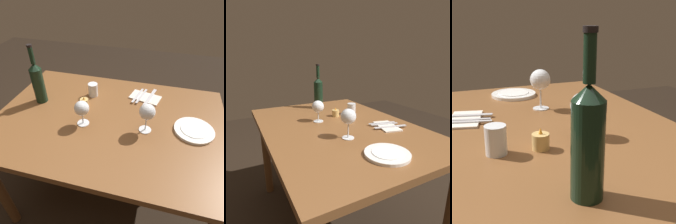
{
  "view_description": "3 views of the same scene",
  "coord_description": "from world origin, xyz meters",
  "views": [
    {
      "loc": [
        0.25,
        -0.89,
        1.5
      ],
      "look_at": [
        0.02,
        -0.01,
        0.8
      ],
      "focal_mm": 33.49,
      "sensor_mm": 36.0,
      "label": 1
    },
    {
      "loc": [
        1.09,
        -0.57,
        1.18
      ],
      "look_at": [
        -0.04,
        0.03,
        0.81
      ],
      "focal_mm": 32.67,
      "sensor_mm": 36.0,
      "label": 2
    },
    {
      "loc": [
        -1.02,
        0.34,
        1.13
      ],
      "look_at": [
        -0.06,
        -0.04,
        0.81
      ],
      "focal_mm": 52.02,
      "sensor_mm": 36.0,
      "label": 3
    }
  ],
  "objects": [
    {
      "name": "votive_candle",
      "position": [
        -0.18,
        0.08,
        0.76
      ],
      "size": [
        0.05,
        0.05,
        0.07
      ],
      "color": "#DBB266",
      "rests_on": "dining_table"
    },
    {
      "name": "dinner_plate",
      "position": [
        0.46,
        0.01,
        0.75
      ],
      "size": [
        0.21,
        0.21,
        0.02
      ],
      "color": "white",
      "rests_on": "dining_table"
    },
    {
      "name": "wine_bottle",
      "position": [
        -0.46,
        0.06,
        0.88
      ],
      "size": [
        0.07,
        0.07,
        0.36
      ],
      "color": "black",
      "rests_on": "dining_table"
    },
    {
      "name": "fork_outer",
      "position": [
        0.12,
        0.26,
        0.75
      ],
      "size": [
        0.06,
        0.18,
        0.0
      ],
      "color": "silver",
      "rests_on": "folded_napkin"
    },
    {
      "name": "wine_glass_right",
      "position": [
        -0.13,
        -0.08,
        0.84
      ],
      "size": [
        0.08,
        0.08,
        0.14
      ],
      "color": "white",
      "rests_on": "dining_table"
    },
    {
      "name": "water_tumbler",
      "position": [
        -0.16,
        0.2,
        0.78
      ],
      "size": [
        0.06,
        0.06,
        0.09
      ],
      "color": "white",
      "rests_on": "dining_table"
    },
    {
      "name": "folded_napkin",
      "position": [
        0.17,
        0.26,
        0.74
      ],
      "size": [
        0.21,
        0.15,
        0.01
      ],
      "color": "silver",
      "rests_on": "dining_table"
    },
    {
      "name": "dining_table",
      "position": [
        0.0,
        0.0,
        0.65
      ],
      "size": [
        1.3,
        0.9,
        0.74
      ],
      "color": "brown",
      "rests_on": "ground"
    },
    {
      "name": "table_knife",
      "position": [
        0.2,
        0.26,
        0.75
      ],
      "size": [
        0.07,
        0.21,
        0.0
      ],
      "color": "silver",
      "rests_on": "folded_napkin"
    },
    {
      "name": "fork_inner",
      "position": [
        0.15,
        0.26,
        0.75
      ],
      "size": [
        0.06,
        0.18,
        0.0
      ],
      "color": "silver",
      "rests_on": "folded_napkin"
    },
    {
      "name": "wine_glass_left",
      "position": [
        0.21,
        -0.05,
        0.86
      ],
      "size": [
        0.08,
        0.08,
        0.16
      ],
      "color": "white",
      "rests_on": "dining_table"
    }
  ]
}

